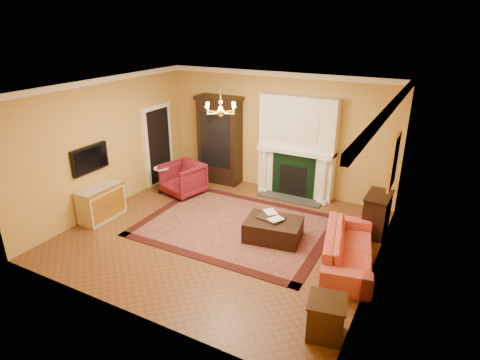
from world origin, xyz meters
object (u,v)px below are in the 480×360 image
Objects in this scene: commode at (101,203)px; console_table at (377,215)px; china_cabinet at (220,142)px; coral_sofa at (349,243)px; end_table at (326,319)px; pedestal_table at (162,178)px; leather_ottoman at (273,229)px; wingback_armchair at (183,177)px.

console_table is (5.51, 2.17, 0.04)m from commode.
coral_sofa is at bearing -32.34° from china_cabinet.
pedestal_table is at bearing 150.35° from end_table.
pedestal_table is 3.57m from leather_ottoman.
leather_ottoman is at bearing -43.32° from china_cabinet.
commode is (-0.83, -1.95, -0.08)m from wingback_armchair.
wingback_armchair is 0.90× the size of commode.
commode is at bearing 86.54° from coral_sofa.
wingback_armchair is 4.69m from console_table.
coral_sofa is 1.39m from console_table.
commode is (-1.21, -3.15, -0.74)m from china_cabinet.
end_table is 0.67× the size of console_table.
coral_sofa is 2.55× the size of console_table.
china_cabinet reaches higher than coral_sofa.
pedestal_table is 5.95m from end_table.
end_table reaches higher than leather_ottoman.
wingback_armchair reaches higher than end_table.
wingback_armchair reaches higher than console_table.
china_cabinet is at bearing 68.77° from commode.
commode is 0.92× the size of leather_ottoman.
china_cabinet reaches higher than leather_ottoman.
console_table is at bearing -21.26° from coral_sofa.
commode is at bearing -157.04° from console_table.
leather_ottoman is at bearing -4.32° from wingback_armchair.
end_table is at bearing 172.92° from coral_sofa.
pedestal_table is at bearing 66.73° from coral_sofa.
coral_sofa is at bearing 8.32° from commode.
wingback_armchair is at bearing 146.11° from end_table.
china_cabinet is 2.46× the size of wingback_armchair.
commode is 1.79× the size of end_table.
china_cabinet is 3.95× the size of end_table.
wingback_armchair reaches higher than leather_ottoman.
wingback_armchair is 5.57m from end_table.
console_table reaches higher than commode.
pedestal_table is at bearing -126.67° from china_cabinet.
china_cabinet is 3.46m from commode.
china_cabinet is 4.76m from coral_sofa.
pedestal_table is 0.61× the size of leather_ottoman.
coral_sofa is (5.28, 0.79, 0.04)m from commode.
coral_sofa is at bearing -97.81° from console_table.
pedestal_table is at bearing -148.77° from wingback_armchair.
commode is at bearing -174.50° from leather_ottoman.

